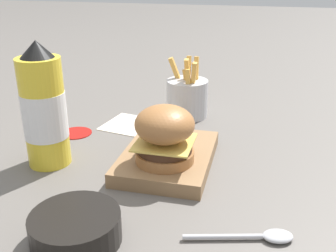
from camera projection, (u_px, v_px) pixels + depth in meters
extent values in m
plane|color=#5B5651|center=(187.00, 160.00, 0.75)|extent=(6.00, 6.00, 0.00)
cube|color=olive|center=(168.00, 157.00, 0.73)|extent=(0.22, 0.16, 0.03)
cylinder|color=#9E6638|center=(165.00, 156.00, 0.69)|extent=(0.10, 0.10, 0.02)
cylinder|color=#422819|center=(165.00, 147.00, 0.68)|extent=(0.09, 0.09, 0.01)
cube|color=#EAC656|center=(165.00, 142.00, 0.68)|extent=(0.10, 0.10, 0.00)
ellipsoid|color=#9E6638|center=(165.00, 124.00, 0.67)|extent=(0.10, 0.10, 0.06)
cylinder|color=yellow|center=(44.00, 113.00, 0.70)|extent=(0.08, 0.08, 0.20)
cylinder|color=silver|center=(45.00, 115.00, 0.70)|extent=(0.08, 0.08, 0.08)
cone|color=black|center=(36.00, 49.00, 0.66)|extent=(0.06, 0.06, 0.03)
cylinder|color=#B7B7BC|center=(187.00, 98.00, 0.95)|extent=(0.10, 0.10, 0.09)
cube|color=gold|center=(188.00, 76.00, 0.93)|extent=(0.04, 0.01, 0.09)
cube|color=gold|center=(193.00, 80.00, 0.91)|extent=(0.03, 0.02, 0.09)
cube|color=gold|center=(177.00, 75.00, 0.95)|extent=(0.02, 0.04, 0.09)
cube|color=gold|center=(187.00, 82.00, 0.94)|extent=(0.01, 0.02, 0.06)
cube|color=gold|center=(196.00, 78.00, 0.95)|extent=(0.03, 0.03, 0.08)
cube|color=gold|center=(196.00, 75.00, 0.94)|extent=(0.02, 0.01, 0.09)
cube|color=gold|center=(188.00, 75.00, 0.95)|extent=(0.02, 0.01, 0.09)
cube|color=gold|center=(188.00, 84.00, 0.91)|extent=(0.01, 0.01, 0.07)
cylinder|color=black|center=(76.00, 228.00, 0.52)|extent=(0.12, 0.12, 0.04)
cylinder|color=beige|center=(74.00, 217.00, 0.52)|extent=(0.10, 0.10, 0.01)
cylinder|color=#B2B2B7|center=(222.00, 237.00, 0.53)|extent=(0.03, 0.11, 0.01)
ellipsoid|color=#B2B2B7|center=(278.00, 236.00, 0.53)|extent=(0.04, 0.05, 0.01)
cylinder|color=#9E140F|center=(76.00, 133.00, 0.87)|extent=(0.07, 0.07, 0.00)
cube|color=beige|center=(131.00, 124.00, 0.91)|extent=(0.13, 0.13, 0.00)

